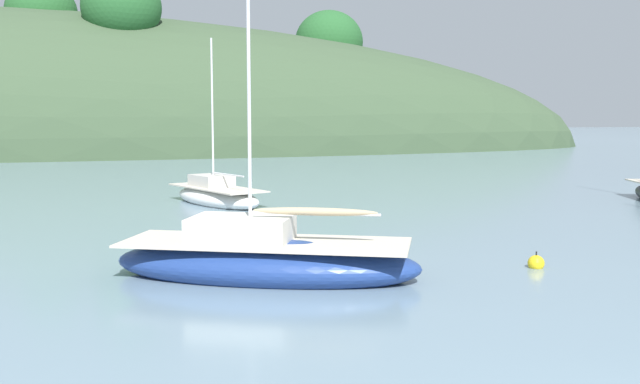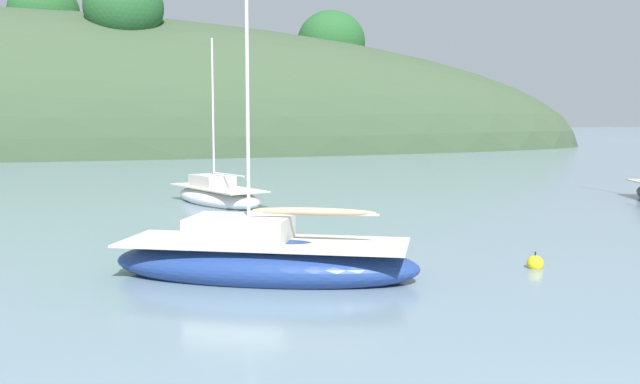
% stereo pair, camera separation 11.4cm
% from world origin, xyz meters
% --- Properties ---
extents(sailboat_red_portside, '(4.41, 6.71, 7.73)m').
position_xyz_m(sailboat_red_portside, '(-3.00, 27.11, 0.39)').
color(sailboat_red_portside, white).
rests_on(sailboat_red_portside, ground).
extents(sailboat_black_sloop, '(8.13, 5.62, 11.11)m').
position_xyz_m(sailboat_black_sloop, '(-3.66, 11.80, 0.46)').
color(sailboat_black_sloop, navy).
rests_on(sailboat_black_sloop, ground).
extents(mooring_buoy_channel, '(0.44, 0.44, 0.54)m').
position_xyz_m(mooring_buoy_channel, '(3.56, 11.08, 0.12)').
color(mooring_buoy_channel, yellow).
rests_on(mooring_buoy_channel, ground).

